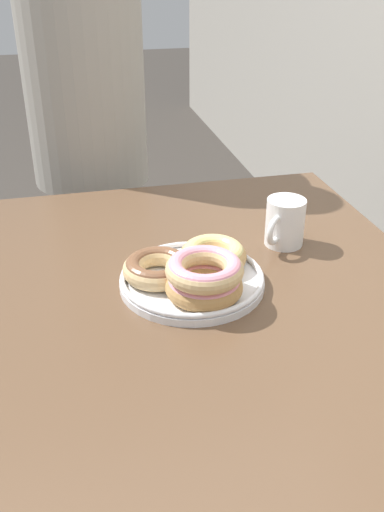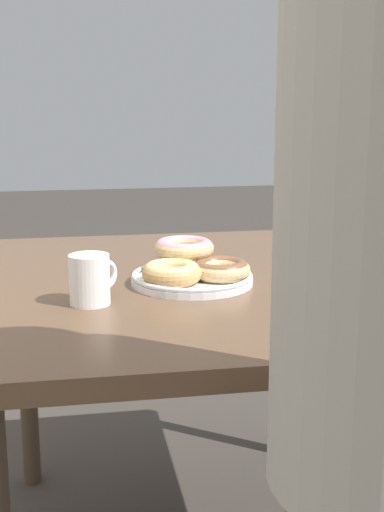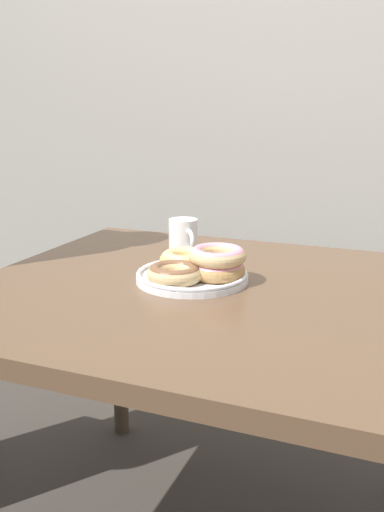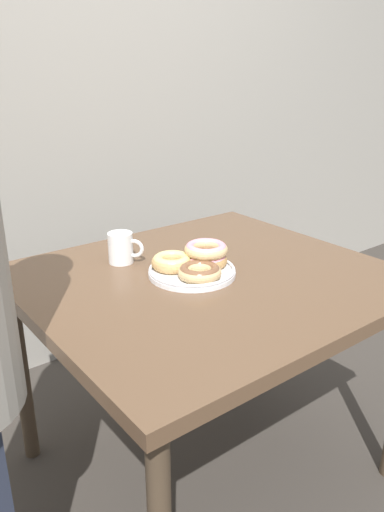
{
  "view_description": "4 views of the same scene",
  "coord_description": "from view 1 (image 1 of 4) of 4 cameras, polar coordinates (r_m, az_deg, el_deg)",
  "views": [
    {
      "loc": [
        0.81,
        -0.01,
        1.25
      ],
      "look_at": [
        -0.04,
        0.19,
        0.77
      ],
      "focal_mm": 40.0,
      "sensor_mm": 36.0,
      "label": 1
    },
    {
      "loc": [
        -1.48,
        0.45,
        1.1
      ],
      "look_at": [
        -0.04,
        0.19,
        0.77
      ],
      "focal_mm": 50.0,
      "sensor_mm": 36.0,
      "label": 2
    },
    {
      "loc": [
        0.43,
        -0.97,
        1.11
      ],
      "look_at": [
        -0.04,
        0.19,
        0.77
      ],
      "focal_mm": 40.0,
      "sensor_mm": 36.0,
      "label": 3
    },
    {
      "loc": [
        -0.87,
        -0.89,
        1.29
      ],
      "look_at": [
        -0.04,
        0.19,
        0.77
      ],
      "focal_mm": 35.0,
      "sensor_mm": 36.0,
      "label": 4
    }
  ],
  "objects": [
    {
      "name": "coffee_mug",
      "position": [
        1.15,
        9.23,
        3.36
      ],
      "size": [
        0.09,
        0.1,
        0.1
      ],
      "color": "white",
      "rests_on": "dining_table"
    },
    {
      "name": "person_figure",
      "position": [
        1.66,
        -10.36,
        11.3
      ],
      "size": [
        0.37,
        0.32,
        1.44
      ],
      "color": "#232838",
      "rests_on": "ground_plane"
    },
    {
      "name": "dining_table",
      "position": [
        1.03,
        -1.0,
        -7.64
      ],
      "size": [
        1.04,
        0.94,
        0.71
      ],
      "color": "brown",
      "rests_on": "ground_plane"
    },
    {
      "name": "donut_plate",
      "position": [
        1.0,
        0.24,
        -1.59
      ],
      "size": [
        0.28,
        0.28,
        0.08
      ],
      "color": "white",
      "rests_on": "dining_table"
    }
  ]
}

